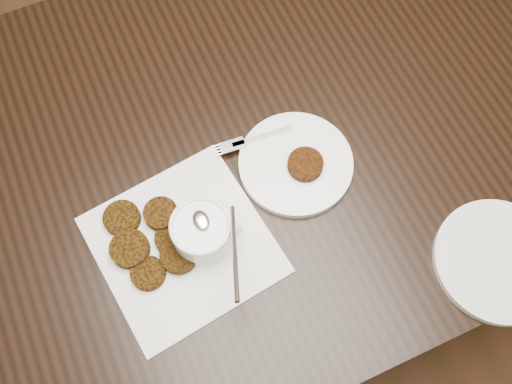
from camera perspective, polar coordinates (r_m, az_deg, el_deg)
floor at (r=1.75m, az=2.09°, el=-10.60°), size 4.00×4.00×0.00m
table at (r=1.43m, az=-1.60°, el=-2.20°), size 1.48×0.95×0.75m
napkin at (r=1.01m, az=-7.24°, el=-5.18°), size 0.32×0.32×0.00m
sauce_ramekin at (r=0.94m, az=-5.55°, el=-3.27°), size 0.16×0.16×0.14m
patty_cluster at (r=1.01m, az=-10.48°, el=-4.80°), size 0.27×0.27×0.02m
plate_with_patty at (r=1.05m, az=3.97°, el=3.00°), size 0.23×0.23×0.03m
plate_empty at (r=1.07m, az=22.84°, el=-6.28°), size 0.25×0.25×0.02m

